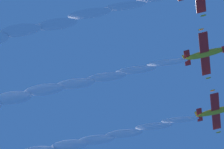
% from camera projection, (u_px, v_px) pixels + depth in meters
% --- Properties ---
extents(airplane_lead, '(8.59, 8.14, 2.95)m').
position_uv_depth(airplane_lead, '(218.00, 111.00, 86.91)').
color(airplane_lead, gold).
extents(airplane_left_wingman, '(8.57, 8.12, 3.08)m').
position_uv_depth(airplane_left_wingman, '(207.00, 53.00, 80.12)').
color(airplane_left_wingman, gold).
extents(smoke_trail_left_wingman, '(29.96, 37.87, 6.91)m').
position_uv_depth(smoke_trail_left_wingman, '(22.00, 96.00, 80.51)').
color(smoke_trail_left_wingman, white).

